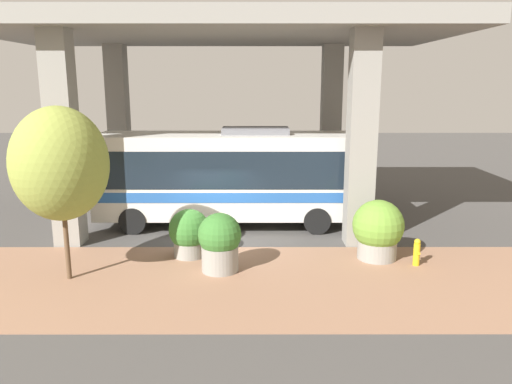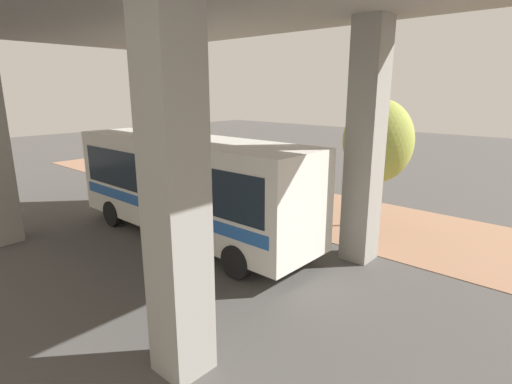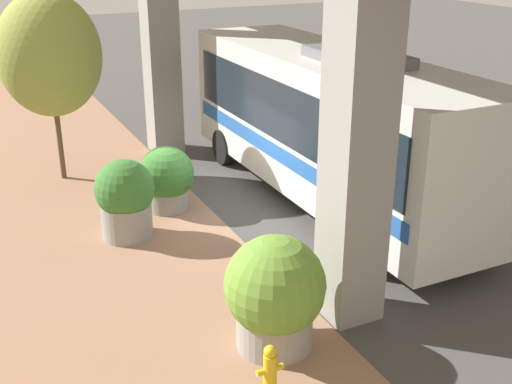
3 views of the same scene
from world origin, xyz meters
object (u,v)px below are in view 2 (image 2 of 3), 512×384
Objects in this scene: fire_hydrant at (187,181)px; street_tree_near at (378,141)px; bus at (189,181)px; planter_front at (278,188)px; planter_middle at (279,201)px; planter_back at (190,176)px.

street_tree_near is (-1.05, 10.25, 2.90)m from fire_hydrant.
planter_front is (-5.02, 0.05, -1.16)m from bus.
fire_hydrant is at bearing -96.77° from planter_middle.
fire_hydrant is 10.70m from street_tree_near.
street_tree_near is (-0.61, 4.27, 2.42)m from planter_front.
bus is 6.37m from planter_back.
bus reaches higher than planter_front.
planter_front is at bearing -140.09° from planter_middle.
fire_hydrant is (-4.58, -5.93, -1.63)m from bus.
fire_hydrant is 1.34m from planter_back.
street_tree_near reaches higher than planter_middle.
street_tree_near is at bearing 100.30° from planter_back.
planter_back is at bearing -129.12° from bus.
fire_hydrant is at bearing -85.79° from planter_front.
planter_back is at bearing -92.05° from planter_middle.
planter_back is (-3.96, -4.87, -1.11)m from bus.
planter_middle is 5.99m from planter_back.
planter_back reaches higher than fire_hydrant.
planter_front is at bearing 102.20° from planter_back.
planter_middle is at bearing 39.91° from planter_front.
planter_front is 1.67m from planter_middle.
fire_hydrant is at bearing -120.38° from planter_back.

